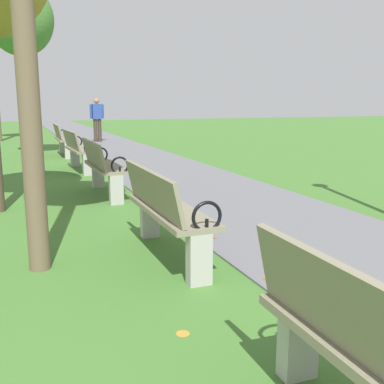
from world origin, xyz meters
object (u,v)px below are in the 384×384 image
park_bench_6 (63,139)px  tree_3 (20,20)px  park_bench_4 (103,166)px  pedestrian_walking (97,117)px  park_bench_3 (165,210)px  park_bench_5 (78,149)px

park_bench_6 → tree_3: (-0.94, -0.02, 3.12)m
park_bench_4 → tree_3: (-0.94, 5.96, 3.12)m
park_bench_6 → pedestrian_walking: size_ratio=0.99×
park_bench_6 → tree_3: tree_3 is taller
park_bench_4 → park_bench_6: (-0.00, 5.99, 0.00)m
park_bench_3 → park_bench_4: bearing=90.0°
park_bench_4 → tree_3: 6.79m
park_bench_4 → park_bench_6: 5.99m
park_bench_5 → park_bench_6: same height
park_bench_4 → park_bench_3: bearing=-90.0°
park_bench_4 → pedestrian_walking: size_ratio=0.99×
park_bench_4 → park_bench_5: 2.94m
park_bench_4 → pedestrian_walking: (1.68, 10.09, 0.44)m
park_bench_3 → park_bench_4: size_ratio=1.00×
park_bench_5 → tree_3: size_ratio=0.35×
park_bench_5 → tree_3: bearing=107.2°
park_bench_3 → park_bench_5: (0.00, 6.23, 0.00)m
park_bench_6 → tree_3: bearing=-178.6°
park_bench_3 → tree_3: bearing=95.8°
park_bench_3 → park_bench_6: size_ratio=1.00×
park_bench_5 → park_bench_4: bearing=-90.0°
tree_3 → park_bench_3: bearing=-84.2°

